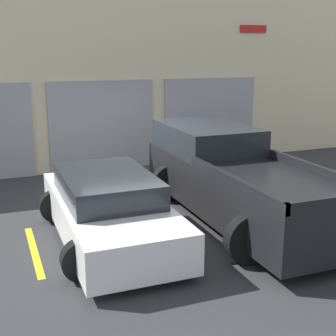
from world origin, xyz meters
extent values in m
plane|color=#2D2D30|center=(0.00, 0.00, 0.00)|extent=(28.00, 28.00, 0.00)
cube|color=beige|center=(0.00, 3.30, 2.68)|extent=(16.60, 0.60, 5.36)
cube|color=#939399|center=(-0.20, 2.96, 1.25)|extent=(2.96, 0.08, 2.51)
cube|color=#939399|center=(3.16, 2.96, 1.25)|extent=(2.96, 0.08, 2.51)
cube|color=#B21E19|center=(4.57, 2.97, 3.93)|extent=(0.90, 0.03, 0.22)
cube|color=black|center=(1.33, -2.08, 0.70)|extent=(1.84, 5.57, 0.93)
cube|color=#1E2328|center=(1.33, -0.55, 1.44)|extent=(1.70, 2.51, 0.56)
cube|color=black|center=(0.45, -3.34, 1.25)|extent=(0.08, 3.06, 0.18)
cube|color=black|center=(2.21, -3.34, 1.25)|extent=(0.08, 3.06, 0.18)
cylinder|color=black|center=(0.52, -0.36, 0.42)|extent=(0.83, 0.22, 0.83)
cylinder|color=black|center=(2.14, -0.36, 0.42)|extent=(0.83, 0.22, 0.83)
cylinder|color=black|center=(0.52, -3.81, 0.42)|extent=(0.83, 0.22, 0.83)
cylinder|color=black|center=(2.14, -3.81, 0.42)|extent=(0.83, 0.22, 0.83)
cube|color=white|center=(-1.33, -2.08, 0.47)|extent=(1.73, 4.26, 0.65)
cube|color=#1E2328|center=(-1.33, -1.98, 1.01)|extent=(1.52, 2.34, 0.43)
cylinder|color=black|center=(-2.08, -0.76, 0.32)|extent=(0.64, 0.22, 0.64)
cylinder|color=black|center=(-0.58, -0.76, 0.32)|extent=(0.64, 0.22, 0.64)
cylinder|color=black|center=(-2.08, -3.40, 0.32)|extent=(0.64, 0.22, 0.64)
cylinder|color=black|center=(-0.58, -3.40, 0.32)|extent=(0.64, 0.22, 0.64)
cube|color=gold|center=(-2.66, -2.08, 0.00)|extent=(0.12, 2.20, 0.01)
cube|color=gold|center=(0.00, -2.08, 0.00)|extent=(0.12, 2.20, 0.01)
cube|color=gold|center=(2.66, -2.08, 0.00)|extent=(0.12, 2.20, 0.01)
camera|label=1|loc=(-3.23, -9.81, 3.37)|focal=50.00mm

